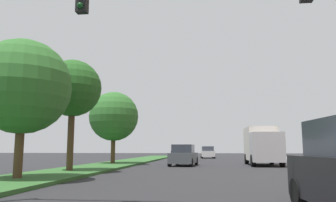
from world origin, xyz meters
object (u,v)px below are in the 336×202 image
(traffic_light_gantry, at_px, (82,24))
(sedan_far_horizon, at_px, (208,153))
(sedan_midblock, at_px, (184,156))
(sedan_distant, at_px, (183,153))
(tree_distant, at_px, (114,116))
(truck_box_delivery, at_px, (262,145))
(tree_far, at_px, (73,89))
(tree_mid, at_px, (23,87))

(traffic_light_gantry, relative_size, sedan_far_horizon, 2.31)
(sedan_midblock, xyz_separation_m, sedan_distant, (-0.96, 11.34, 0.04))
(tree_distant, xyz_separation_m, sedan_far_horizon, (7.75, 20.16, -3.26))
(sedan_distant, xyz_separation_m, truck_box_delivery, (7.25, -9.97, 0.82))
(sedan_midblock, bearing_deg, sedan_distant, 94.86)
(sedan_distant, bearing_deg, truck_box_delivery, -53.99)
(sedan_far_horizon, bearing_deg, traffic_light_gantry, -94.18)
(tree_far, xyz_separation_m, tree_distant, (-0.21, 9.15, -0.73))
(traffic_light_gantry, relative_size, sedan_midblock, 2.34)
(tree_mid, height_order, tree_distant, tree_distant)
(tree_far, bearing_deg, sedan_distant, 76.54)
(sedan_midblock, distance_m, sedan_far_horizon, 20.87)
(tree_mid, xyz_separation_m, sedan_midblock, (5.80, 13.46, -3.18))
(sedan_distant, height_order, sedan_far_horizon, sedan_distant)
(tree_mid, relative_size, sedan_distant, 1.28)
(traffic_light_gantry, height_order, sedan_distant, traffic_light_gantry)
(sedan_far_horizon, xyz_separation_m, truck_box_delivery, (4.46, -19.41, 0.87))
(tree_far, relative_size, sedan_far_horizon, 1.46)
(tree_mid, bearing_deg, sedan_midblock, 66.70)
(tree_far, distance_m, traffic_light_gantry, 11.36)
(tree_mid, relative_size, truck_box_delivery, 0.94)
(sedan_distant, bearing_deg, tree_distant, -114.86)
(traffic_light_gantry, distance_m, sedan_distant, 30.44)
(traffic_light_gantry, bearing_deg, sedan_distant, 89.79)
(tree_distant, distance_m, traffic_light_gantry, 20.11)
(truck_box_delivery, bearing_deg, tree_mid, -129.16)
(tree_distant, height_order, sedan_far_horizon, tree_distant)
(sedan_distant, bearing_deg, tree_far, -103.46)
(sedan_distant, distance_m, sedan_far_horizon, 9.85)
(tree_far, height_order, sedan_far_horizon, tree_far)
(sedan_midblock, distance_m, sedan_distant, 11.38)
(tree_mid, height_order, sedan_distant, tree_mid)
(tree_far, height_order, sedan_midblock, tree_far)
(sedan_midblock, relative_size, sedan_distant, 0.93)
(tree_distant, bearing_deg, sedan_far_horizon, 68.97)
(sedan_distant, distance_m, truck_box_delivery, 12.35)
(tree_distant, relative_size, sedan_midblock, 1.41)
(sedan_midblock, bearing_deg, tree_far, -123.88)
(tree_mid, distance_m, sedan_midblock, 15.00)
(tree_far, bearing_deg, tree_distant, 91.32)
(tree_distant, bearing_deg, tree_mid, -89.48)
(tree_far, relative_size, sedan_midblock, 1.49)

